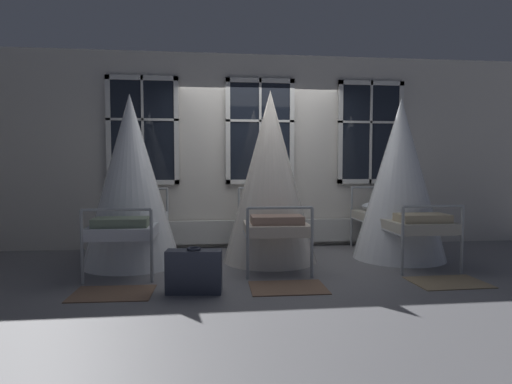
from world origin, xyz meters
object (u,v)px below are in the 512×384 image
(cot_first, at_px, (131,183))
(suitcase_dark, at_px, (194,271))
(cot_third, at_px, (400,182))
(cot_second, at_px, (270,179))

(cot_first, distance_m, suitcase_dark, 1.83)
(cot_third, xyz_separation_m, suitcase_dark, (-2.80, -1.37, -0.85))
(cot_first, height_order, cot_second, cot_second)
(cot_second, xyz_separation_m, suitcase_dark, (-0.99, -1.40, -0.88))
(cot_first, xyz_separation_m, suitcase_dark, (0.84, -1.39, -0.85))
(cot_second, height_order, cot_third, cot_second)
(cot_first, relative_size, cot_second, 0.97)
(cot_second, height_order, suitcase_dark, cot_second)
(cot_third, bearing_deg, cot_first, 89.98)
(suitcase_dark, bearing_deg, cot_third, 32.50)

